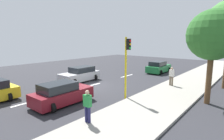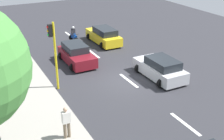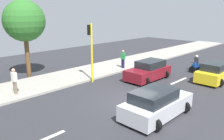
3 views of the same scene
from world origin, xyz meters
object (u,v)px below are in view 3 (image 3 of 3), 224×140
at_px(car_maroon, 148,71).
at_px(traffic_light_corner, 91,44).
at_px(motorcycle, 196,65).
at_px(pedestrian_near_signal, 14,80).
at_px(car_silver, 156,104).
at_px(car_yellow_cab, 216,72).
at_px(pedestrian_by_tree, 123,58).
at_px(street_tree_north, 24,21).

relative_size(car_maroon, traffic_light_corner, 0.91).
xyz_separation_m(motorcycle, pedestrian_near_signal, (5.69, 14.08, 0.42)).
relative_size(car_silver, traffic_light_corner, 0.94).
bearing_deg(car_yellow_cab, pedestrian_by_tree, 17.70).
relative_size(motorcycle, street_tree_north, 0.24).
xyz_separation_m(traffic_light_corner, street_tree_north, (4.78, 2.76, 1.65)).
distance_m(motorcycle, traffic_light_corner, 9.96).
relative_size(motorcycle, pedestrian_near_signal, 0.91).
xyz_separation_m(car_silver, pedestrian_near_signal, (8.26, 3.79, 0.35)).
height_order(pedestrian_near_signal, pedestrian_by_tree, same).
xyz_separation_m(car_maroon, street_tree_north, (7.60, 6.36, 3.87)).
relative_size(car_yellow_cab, street_tree_north, 0.72).
relative_size(car_maroon, car_silver, 0.96).
xyz_separation_m(car_yellow_cab, motorcycle, (2.40, -1.56, -0.07)).
bearing_deg(traffic_light_corner, motorcycle, -117.52).
xyz_separation_m(car_maroon, pedestrian_near_signal, (4.02, 9.08, 0.35)).
height_order(pedestrian_by_tree, traffic_light_corner, traffic_light_corner).
bearing_deg(traffic_light_corner, pedestrian_near_signal, 77.56).
bearing_deg(pedestrian_near_signal, traffic_light_corner, -102.44).
xyz_separation_m(pedestrian_by_tree, traffic_light_corner, (-0.79, 4.59, 1.87)).
height_order(pedestrian_near_signal, street_tree_north, street_tree_north).
height_order(pedestrian_near_signal, traffic_light_corner, traffic_light_corner).
bearing_deg(traffic_light_corner, street_tree_north, 29.99).
height_order(car_silver, pedestrian_near_signal, pedestrian_near_signal).
distance_m(motorcycle, street_tree_north, 15.17).
height_order(motorcycle, street_tree_north, street_tree_north).
bearing_deg(car_yellow_cab, car_silver, 91.12).
relative_size(pedestrian_near_signal, street_tree_north, 0.27).
distance_m(car_maroon, traffic_light_corner, 5.08).
xyz_separation_m(pedestrian_near_signal, pedestrian_by_tree, (-0.42, -10.07, 0.00)).
bearing_deg(motorcycle, street_tree_north, 50.80).
bearing_deg(car_silver, motorcycle, -75.98).
distance_m(pedestrian_by_tree, traffic_light_corner, 5.02).
bearing_deg(pedestrian_near_signal, street_tree_north, -37.30).
relative_size(car_silver, pedestrian_near_signal, 2.51).
height_order(car_silver, pedestrian_by_tree, pedestrian_by_tree).
relative_size(car_yellow_cab, motorcycle, 2.94).
height_order(car_silver, street_tree_north, street_tree_north).
bearing_deg(car_yellow_cab, motorcycle, -33.10).
relative_size(pedestrian_near_signal, pedestrian_by_tree, 1.00).
bearing_deg(street_tree_north, car_silver, -174.83).
relative_size(car_maroon, pedestrian_near_signal, 2.42).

